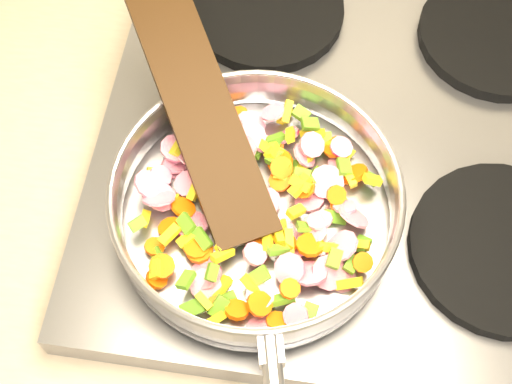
# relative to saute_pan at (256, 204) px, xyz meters

# --- Properties ---
(cooktop) EXTENTS (0.60, 0.60, 0.04)m
(cooktop) POSITION_rel_saute_pan_xyz_m (0.11, 0.15, -0.07)
(cooktop) COLOR #939399
(cooktop) RESTS_ON counter_top
(grate_fl) EXTENTS (0.19, 0.19, 0.02)m
(grate_fl) POSITION_rel_saute_pan_xyz_m (-0.03, 0.01, -0.04)
(grate_fl) COLOR black
(grate_fl) RESTS_ON cooktop
(grate_fr) EXTENTS (0.19, 0.19, 0.02)m
(grate_fr) POSITION_rel_saute_pan_xyz_m (0.25, 0.01, -0.04)
(grate_fr) COLOR black
(grate_fr) RESTS_ON cooktop
(grate_bl) EXTENTS (0.19, 0.19, 0.02)m
(grate_bl) POSITION_rel_saute_pan_xyz_m (-0.03, 0.29, -0.04)
(grate_bl) COLOR black
(grate_bl) RESTS_ON cooktop
(grate_br) EXTENTS (0.19, 0.19, 0.02)m
(grate_br) POSITION_rel_saute_pan_xyz_m (0.25, 0.29, -0.04)
(grate_br) COLOR black
(grate_br) RESTS_ON cooktop
(saute_pan) EXTENTS (0.33, 0.49, 0.06)m
(saute_pan) POSITION_rel_saute_pan_xyz_m (0.00, 0.00, 0.00)
(saute_pan) COLOR #9E9EA5
(saute_pan) RESTS_ON grate_fl
(vegetable_heap) EXTENTS (0.25, 0.27, 0.05)m
(vegetable_heap) POSITION_rel_saute_pan_xyz_m (0.00, 0.01, -0.01)
(vegetable_heap) COLOR #D01452
(vegetable_heap) RESTS_ON saute_pan
(wooden_spatula) EXTENTS (0.20, 0.28, 0.08)m
(wooden_spatula) POSITION_rel_saute_pan_xyz_m (-0.07, 0.08, 0.03)
(wooden_spatula) COLOR black
(wooden_spatula) RESTS_ON saute_pan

